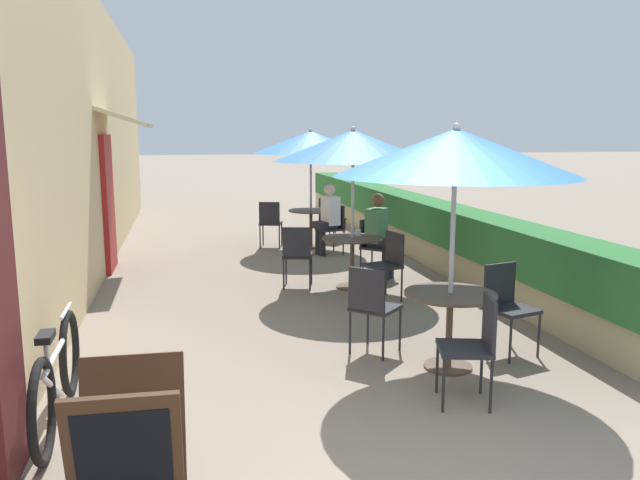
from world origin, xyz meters
name	(u,v)px	position (x,y,z in m)	size (l,w,h in m)	color
cafe_facade_wall	(99,135)	(-2.54, 7.39, 2.09)	(0.98, 15.05, 4.20)	#D6B784
planter_hedge	(407,220)	(2.75, 7.42, 0.54)	(0.60, 14.05, 1.01)	tan
patio_table_near	(450,312)	(1.06, 1.72, 0.53)	(0.83, 0.83, 0.71)	brown
patio_umbrella_near	(456,153)	(1.06, 1.72, 1.95)	(2.13, 2.13, 2.21)	#B7B7BC
cafe_chair_near_left	(474,341)	(0.93, 0.98, 0.52)	(0.49, 0.49, 0.87)	#232328
cafe_chair_near_right	(507,301)	(1.77, 1.99, 0.52)	(0.49, 0.49, 0.87)	#232328
cafe_chair_near_back	(372,303)	(0.48, 2.21, 0.52)	(0.57, 0.57, 0.87)	#232328
patio_table_mid	(352,250)	(1.00, 4.81, 0.53)	(0.83, 0.83, 0.71)	brown
patio_umbrella_mid	(353,146)	(1.00, 4.81, 1.95)	(2.13, 2.13, 2.21)	#B7B7BC
cafe_chair_mid_left	(297,252)	(0.25, 4.93, 0.52)	(0.49, 0.49, 0.87)	#232328
cafe_chair_mid_right	(387,260)	(1.27, 4.11, 0.52)	(0.49, 0.49, 0.87)	#232328
cafe_chair_mid_back	(373,243)	(1.47, 5.40, 0.52)	(0.57, 0.57, 0.87)	#232328
seated_patron_mid_back	(380,232)	(1.55, 5.32, 0.69)	(0.51, 0.51, 1.25)	#23232D
coffee_cup_mid	(358,233)	(1.11, 4.92, 0.75)	(0.07, 0.07, 0.09)	white
patio_table_far	(311,219)	(1.06, 7.97, 0.53)	(0.83, 0.83, 0.71)	brown
patio_umbrella_far	(311,142)	(1.06, 7.97, 1.95)	(2.13, 2.13, 2.21)	#B7B7BC
cafe_chair_far_left	(270,220)	(0.32, 8.10, 0.52)	(0.49, 0.49, 0.87)	#232328
cafe_chair_far_right	(333,225)	(1.32, 7.26, 0.52)	(0.49, 0.49, 0.87)	#232328
seated_patron_far_right	(328,216)	(1.21, 7.23, 0.69)	(0.47, 0.41, 1.25)	#23232D
cafe_chair_far_back	(329,215)	(1.55, 8.55, 0.52)	(0.57, 0.57, 0.87)	#232328
bicycle_leaning	(57,377)	(-2.20, 1.30, 0.36)	(0.10, 1.81, 0.79)	black
menu_board	(130,448)	(-1.59, 0.00, 0.42)	(0.62, 0.65, 0.85)	#422819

